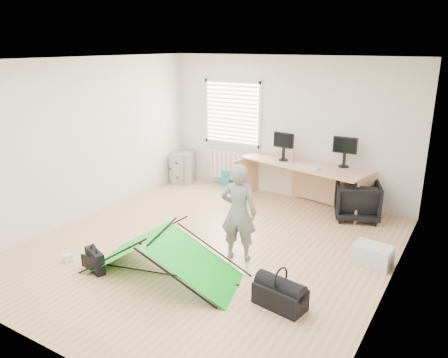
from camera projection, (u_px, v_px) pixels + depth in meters
The scene contains 18 objects.
ground at pixel (210, 246), 6.52m from camera, with size 5.50×5.50×0.00m, color tan.
back_wall at pixel (287, 128), 8.37m from camera, with size 5.00×0.02×2.70m, color silver.
window at pixel (232, 113), 8.87m from camera, with size 1.20×0.06×1.20m, color silver.
radiator at pixel (231, 165), 9.16m from camera, with size 1.00×0.12×0.60m, color silver.
desk at pixel (302, 185), 8.04m from camera, with size 2.38×0.76×0.81m, color tan.
filing_cabinet at pixel (184, 167), 9.50m from camera, with size 0.42×0.56×0.66m, color gray.
monitor_left at pixel (284, 150), 8.09m from camera, with size 0.41×0.09×0.39m, color black.
monitor_right at pixel (344, 156), 7.66m from camera, with size 0.42×0.09×0.40m, color black.
keyboard at pixel (308, 167), 7.70m from camera, with size 0.46×0.16×0.02m, color beige.
thermos at pixel (293, 156), 7.96m from camera, with size 0.07×0.07×0.26m, color #B0626E.
office_chair at pixel (357, 200), 7.47m from camera, with size 0.71×0.73×0.67m, color black.
person at pixel (239, 212), 5.97m from camera, with size 0.50×0.33×1.38m, color slate.
kite at pixel (164, 253), 5.63m from camera, with size 2.03×0.89×0.63m, color #12C223, non-canonical shape.
storage_crate at pixel (373, 255), 5.95m from camera, with size 0.50×0.35×0.28m, color silver.
tote_bag at pixel (225, 178), 9.28m from camera, with size 0.28×0.12×0.34m, color teal.
laptop_bag at pixel (95, 261), 5.78m from camera, with size 0.39×0.12×0.29m, color black.
white_box at pixel (67, 258), 6.05m from camera, with size 0.11×0.11×0.11m, color silver.
duffel_bag at pixel (280, 296), 5.00m from camera, with size 0.60×0.30×0.26m, color black.
Camera 1 is at (3.25, -4.96, 2.90)m, focal length 35.00 mm.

